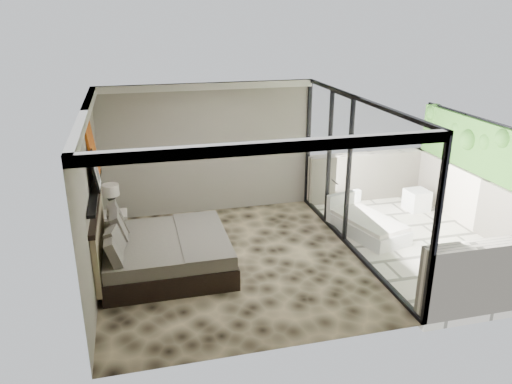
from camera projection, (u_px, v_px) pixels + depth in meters
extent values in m
plane|color=black|center=(233.00, 262.00, 8.80)|extent=(5.00, 5.00, 0.00)
cube|color=silver|center=(230.00, 104.00, 7.84)|extent=(4.50, 5.00, 0.02)
cube|color=gray|center=(208.00, 149.00, 10.59)|extent=(4.50, 0.02, 2.80)
cube|color=gray|center=(91.00, 199.00, 7.81)|extent=(0.02, 5.00, 2.80)
cube|color=white|center=(356.00, 177.00, 8.84)|extent=(0.08, 5.00, 2.80)
cube|color=beige|center=(422.00, 242.00, 9.69)|extent=(3.00, 5.00, 0.12)
cube|color=beige|center=(487.00, 207.00, 9.79)|extent=(0.30, 5.00, 1.10)
cube|color=black|center=(95.00, 191.00, 7.88)|extent=(0.12, 2.20, 0.05)
cube|color=black|center=(168.00, 260.00, 8.51)|extent=(2.09, 2.00, 0.36)
cube|color=#5F594F|center=(167.00, 244.00, 8.41)|extent=(2.03, 1.94, 0.22)
cube|color=#525047|center=(202.00, 234.00, 8.50)|extent=(0.80, 1.98, 0.03)
cube|color=#9A8662|center=(99.00, 239.00, 8.08)|extent=(0.08, 2.10, 1.00)
cube|color=black|center=(116.00, 227.00, 9.65)|extent=(0.49, 0.49, 0.46)
cone|color=black|center=(113.00, 209.00, 9.54)|extent=(0.18, 0.18, 0.16)
cone|color=black|center=(112.00, 201.00, 9.48)|extent=(0.18, 0.18, 0.16)
cylinder|color=silver|center=(111.00, 190.00, 9.41)|extent=(0.32, 0.32, 0.22)
cube|color=red|center=(93.00, 152.00, 8.26)|extent=(0.13, 0.90, 0.90)
cube|color=black|center=(95.00, 171.00, 7.78)|extent=(0.11, 0.50, 0.60)
cube|color=white|center=(417.00, 200.00, 11.02)|extent=(0.49, 0.49, 0.46)
cube|color=silver|center=(367.00, 228.00, 9.83)|extent=(1.20, 1.77, 0.28)
cube|color=silver|center=(368.00, 219.00, 9.77)|extent=(1.14, 1.67, 0.08)
cube|color=silver|center=(344.00, 201.00, 10.34)|extent=(0.81, 0.33, 0.35)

